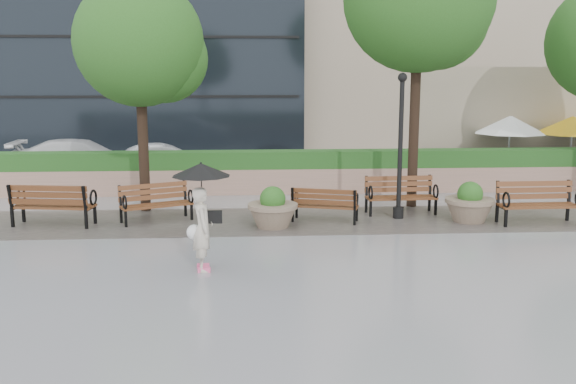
{
  "coord_description": "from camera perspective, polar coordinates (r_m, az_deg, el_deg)",
  "views": [
    {
      "loc": [
        -1.66,
        -13.22,
        3.8
      ],
      "look_at": [
        -0.76,
        1.2,
        1.1
      ],
      "focal_mm": 40.0,
      "sensor_mm": 36.0,
      "label": 1
    }
  ],
  "objects": [
    {
      "name": "lamppost",
      "position": [
        16.94,
        9.93,
        3.18
      ],
      "size": [
        0.28,
        0.28,
        3.79
      ],
      "color": "black",
      "rests_on": "ground"
    },
    {
      "name": "tree_0",
      "position": [
        18.03,
        -12.56,
        12.48
      ],
      "size": [
        3.53,
        3.44,
        6.32
      ],
      "color": "black",
      "rests_on": "ground"
    },
    {
      "name": "bench_0",
      "position": [
        17.14,
        -20.1,
        -1.79
      ],
      "size": [
        2.1,
        1.1,
        1.07
      ],
      "rotation": [
        0.0,
        0.0,
        2.99
      ],
      "color": "brown",
      "rests_on": "ground"
    },
    {
      "name": "tree_1",
      "position": [
        18.65,
        11.94,
        16.19
      ],
      "size": [
        4.14,
        4.14,
        7.92
      ],
      "color": "black",
      "rests_on": "ground"
    },
    {
      "name": "cobble_strip",
      "position": [
        16.75,
        2.2,
        -2.52
      ],
      "size": [
        28.0,
        3.2,
        0.01
      ],
      "primitive_type": "cube",
      "color": "#383330",
      "rests_on": "ground"
    },
    {
      "name": "car_right",
      "position": [
        23.86,
        -10.92,
        2.72
      ],
      "size": [
        3.92,
        2.06,
        1.23
      ],
      "primitive_type": "imported",
      "rotation": [
        0.0,
        0.0,
        1.78
      ],
      "color": "silver",
      "rests_on": "ground"
    },
    {
      "name": "pedestrian",
      "position": [
        12.44,
        -7.66,
        -1.23
      ],
      "size": [
        1.14,
        1.14,
        2.09
      ],
      "rotation": [
        0.0,
        0.0,
        1.71
      ],
      "color": "beige",
      "rests_on": "ground"
    },
    {
      "name": "hedge_wall",
      "position": [
        20.53,
        1.1,
        1.8
      ],
      "size": [
        24.0,
        0.8,
        1.35
      ],
      "color": "#A67C6B",
      "rests_on": "ground"
    },
    {
      "name": "bench_2",
      "position": [
        16.54,
        3.3,
        -1.76
      ],
      "size": [
        1.79,
        1.12,
        0.9
      ],
      "rotation": [
        0.0,
        0.0,
        2.85
      ],
      "color": "brown",
      "rests_on": "ground"
    },
    {
      "name": "planter_right",
      "position": [
        17.15,
        15.83,
        -1.22
      ],
      "size": [
        1.26,
        1.26,
        1.05
      ],
      "color": "#7F6B56",
      "rests_on": "ground"
    },
    {
      "name": "bench_3",
      "position": [
        17.7,
        9.97,
        -0.98
      ],
      "size": [
        1.92,
        0.83,
        1.01
      ],
      "rotation": [
        0.0,
        0.0,
        0.04
      ],
      "color": "brown",
      "rests_on": "ground"
    },
    {
      "name": "patio_umb_yellow_a",
      "position": [
        24.42,
        23.97,
        5.43
      ],
      "size": [
        2.5,
        2.5,
        2.3
      ],
      "color": "black",
      "rests_on": "ground"
    },
    {
      "name": "car_left",
      "position": [
        24.52,
        -17.86,
        2.83
      ],
      "size": [
        4.94,
        2.18,
        1.41
      ],
      "primitive_type": "imported",
      "rotation": [
        0.0,
        0.0,
        1.61
      ],
      "color": "silver",
      "rests_on": "ground"
    },
    {
      "name": "patio_umb_white",
      "position": [
        23.79,
        19.15,
        5.64
      ],
      "size": [
        2.5,
        2.5,
        2.3
      ],
      "color": "black",
      "rests_on": "ground"
    },
    {
      "name": "bench_1",
      "position": [
        16.88,
        -11.61,
        -1.65
      ],
      "size": [
        1.93,
        1.39,
        0.97
      ],
      "rotation": [
        0.0,
        0.0,
        0.42
      ],
      "color": "brown",
      "rests_on": "ground"
    },
    {
      "name": "cafe_hedge",
      "position": [
        23.81,
        23.07,
        1.65
      ],
      "size": [
        8.0,
        0.5,
        0.9
      ],
      "primitive_type": "cube",
      "color": "#194D1A",
      "rests_on": "ground"
    },
    {
      "name": "ground",
      "position": [
        13.86,
        3.45,
        -5.35
      ],
      "size": [
        100.0,
        100.0,
        0.0
      ],
      "primitive_type": "plane",
      "color": "gray",
      "rests_on": "ground"
    },
    {
      "name": "cafe_wall",
      "position": [
        25.83,
        22.15,
        5.81
      ],
      "size": [
        10.0,
        0.6,
        4.0
      ],
      "primitive_type": "cube",
      "color": "tan",
      "rests_on": "ground"
    },
    {
      "name": "bench_4",
      "position": [
        17.46,
        21.29,
        -1.65
      ],
      "size": [
        2.01,
        0.83,
        1.07
      ],
      "rotation": [
        0.0,
        0.0,
        0.02
      ],
      "color": "brown",
      "rests_on": "ground"
    },
    {
      "name": "asphalt_street",
      "position": [
        24.58,
        0.34,
        1.69
      ],
      "size": [
        40.0,
        7.0,
        0.0
      ],
      "primitive_type": "cube",
      "color": "black",
      "rests_on": "ground"
    },
    {
      "name": "planter_left",
      "position": [
        15.9,
        -1.37,
        -1.74
      ],
      "size": [
        1.24,
        1.24,
        1.04
      ],
      "color": "#7F6B56",
      "rests_on": "ground"
    }
  ]
}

